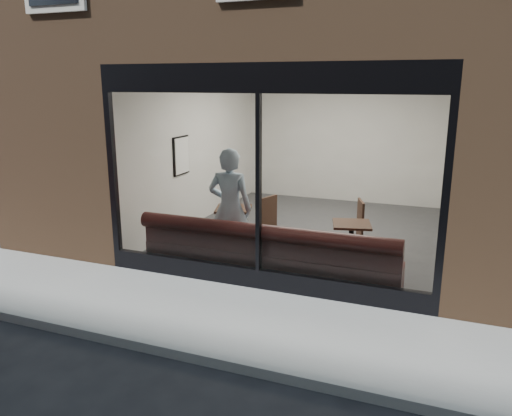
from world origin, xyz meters
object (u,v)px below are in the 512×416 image
at_px(cafe_chair_left, 260,232).
at_px(person, 230,208).
at_px(banquette, 268,265).
at_px(cafe_table_left, 233,209).
at_px(cafe_table_right, 352,224).
at_px(cafe_chair_right, 348,239).

bearing_deg(cafe_chair_left, person, 104.15).
bearing_deg(banquette, person, 157.25).
relative_size(cafe_table_left, cafe_table_right, 1.05).
distance_m(cafe_table_left, cafe_table_right, 2.18).
relative_size(cafe_chair_left, cafe_chair_right, 0.98).
height_order(banquette, cafe_chair_right, banquette).
bearing_deg(person, cafe_chair_left, -100.65).
height_order(cafe_table_left, cafe_chair_right, cafe_table_left).
bearing_deg(cafe_chair_right, banquette, 41.26).
relative_size(banquette, cafe_chair_right, 8.43).
relative_size(person, cafe_chair_left, 4.18).
xyz_separation_m(person, cafe_chair_right, (1.69, 1.34, -0.73)).
bearing_deg(cafe_chair_left, banquette, 132.82).
xyz_separation_m(cafe_table_left, cafe_table_right, (2.17, -0.23, 0.00)).
height_order(person, cafe_chair_right, person).
height_order(person, cafe_chair_left, person).
bearing_deg(cafe_chair_right, cafe_table_left, -5.30).
bearing_deg(person, cafe_table_right, -169.16).
bearing_deg(cafe_table_right, cafe_chair_left, 162.02).
height_order(banquette, cafe_chair_left, banquette).
xyz_separation_m(banquette, cafe_chair_left, (-0.69, 1.49, 0.01)).
height_order(banquette, cafe_table_right, cafe_table_right).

